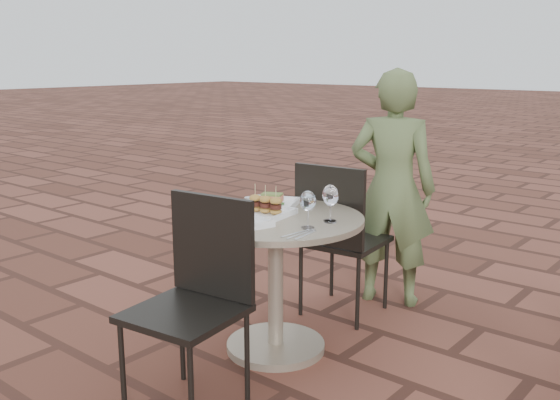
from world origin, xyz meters
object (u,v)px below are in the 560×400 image
Objects in this scene: plate_sliders at (265,209)px; plate_tuna at (236,222)px; chair_near at (198,285)px; diner at (392,188)px; cafe_table at (276,263)px; chair_far at (338,228)px; plate_salmon at (272,203)px.

plate_tuna is at bearing -85.52° from plate_sliders.
diner is (0.04, 1.60, 0.18)m from chair_near.
cafe_table is 0.57m from chair_far.
chair_near is 0.41m from plate_tuna.
diner is 4.29× the size of plate_salmon.
cafe_table is 0.97× the size of chair_near.
plate_sliders is (-0.12, 0.59, 0.21)m from chair_near.
plate_sliders is at bearing 61.44° from diner.
diner is (0.11, 0.43, 0.18)m from chair_far.
chair_far is (-0.00, 0.56, 0.07)m from cafe_table.
plate_tuna is at bearing 64.00° from diner.
plate_salmon is (-0.27, -0.84, 0.02)m from diner.
cafe_table is at bearing -44.95° from plate_salmon.
chair_near reaches higher than plate_sliders.
cafe_table is 2.64× the size of plate_salmon.
plate_tuna is (-0.10, 0.35, 0.20)m from chair_near.
plate_sliders is 0.81× the size of plate_tuna.
cafe_table is 3.30× the size of plate_sliders.
plate_sliders is at bearing 94.20° from chair_near.
plate_tuna is at bearing -73.26° from plate_salmon.
chair_far reaches higher than plate_sliders.
plate_sliders reaches higher than cafe_table.
plate_salmon is (-0.22, 0.76, 0.20)m from chair_near.
plate_salmon is at bearing 135.05° from cafe_table.
chair_near is 2.73× the size of plate_salmon.
plate_tuna is (-0.04, -0.81, 0.20)m from chair_far.
cafe_table is 0.36m from plate_tuna.
plate_sliders is at bearing 94.48° from plate_tuna.
chair_far is at bearing 84.40° from plate_sliders.
plate_salmon is at bearing 106.74° from plate_tuna.
cafe_table is 1.03m from diner.
chair_near is at bearing -74.15° from plate_tuna.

